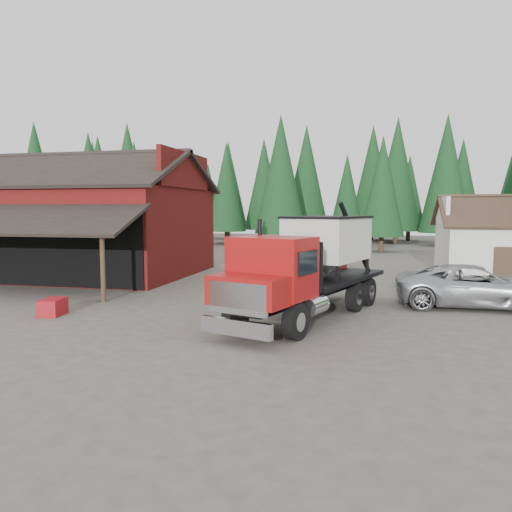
# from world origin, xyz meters

# --- Properties ---
(ground) EXTENTS (120.00, 120.00, 0.00)m
(ground) POSITION_xyz_m (0.00, 0.00, 0.00)
(ground) COLOR #494439
(ground) RESTS_ON ground
(red_barn) EXTENTS (12.80, 13.63, 7.18)m
(red_barn) POSITION_xyz_m (-11.00, 9.90, 2.69)
(red_barn) COLOR #601014
(red_barn) RESTS_ON ground
(conifer_backdrop) EXTENTS (76.00, 16.00, 16.00)m
(conifer_backdrop) POSITION_xyz_m (0.00, 42.00, 0.00)
(conifer_backdrop) COLOR #103218
(conifer_backdrop) RESTS_ON ground
(near_pine_a) EXTENTS (4.40, 4.40, 11.40)m
(near_pine_a) POSITION_xyz_m (-22.00, 28.00, 6.39)
(near_pine_a) COLOR #382619
(near_pine_a) RESTS_ON ground
(near_pine_b) EXTENTS (3.96, 3.96, 10.40)m
(near_pine_b) POSITION_xyz_m (6.00, 30.00, 5.89)
(near_pine_b) COLOR #382619
(near_pine_b) RESTS_ON ground
(near_pine_d) EXTENTS (5.28, 5.28, 13.40)m
(near_pine_d) POSITION_xyz_m (-4.00, 34.00, 7.39)
(near_pine_d) COLOR #382619
(near_pine_d) RESTS_ON ground
(feed_truck) EXTENTS (5.25, 9.48, 4.14)m
(feed_truck) POSITION_xyz_m (3.08, 1.09, 1.94)
(feed_truck) COLOR black
(feed_truck) RESTS_ON ground
(silver_car) EXTENTS (6.02, 2.83, 1.67)m
(silver_car) POSITION_xyz_m (9.19, 4.31, 0.83)
(silver_car) COLOR #A4A7AC
(silver_car) RESTS_ON ground
(equip_box) EXTENTS (0.89, 1.21, 0.60)m
(equip_box) POSITION_xyz_m (-6.00, -0.73, 0.30)
(equip_box) COLOR maroon
(equip_box) RESTS_ON ground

